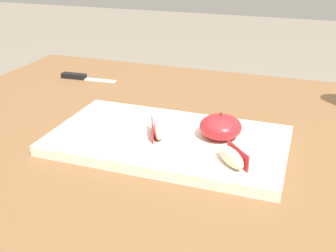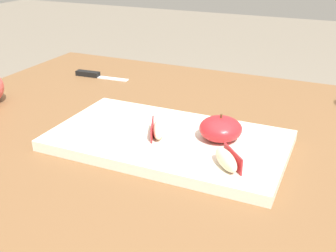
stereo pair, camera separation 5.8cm
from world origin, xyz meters
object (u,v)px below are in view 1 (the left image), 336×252
(cutting_board, at_px, (168,141))
(paring_knife, at_px, (78,77))
(apple_wedge_right, at_px, (232,157))
(apple_wedge_front, at_px, (158,129))
(apple_half_skin_up, at_px, (221,127))

(cutting_board, height_order, paring_knife, cutting_board)
(apple_wedge_right, bearing_deg, apple_wedge_front, 158.35)
(paring_knife, bearing_deg, cutting_board, -38.97)
(apple_wedge_front, xyz_separation_m, apple_wedge_right, (0.15, -0.06, 0.00))
(apple_half_skin_up, distance_m, paring_knife, 0.54)
(apple_wedge_front, bearing_deg, cutting_board, 29.97)
(apple_wedge_front, distance_m, apple_wedge_right, 0.16)
(apple_half_skin_up, height_order, apple_wedge_right, apple_half_skin_up)
(paring_knife, bearing_deg, apple_wedge_front, -41.05)
(apple_half_skin_up, distance_m, apple_wedge_right, 0.10)
(apple_half_skin_up, distance_m, apple_wedge_front, 0.11)
(cutting_board, xyz_separation_m, paring_knife, (-0.37, 0.30, -0.00))
(cutting_board, bearing_deg, apple_wedge_front, -150.03)
(cutting_board, bearing_deg, apple_half_skin_up, 15.32)
(apple_wedge_right, bearing_deg, apple_half_skin_up, 113.13)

